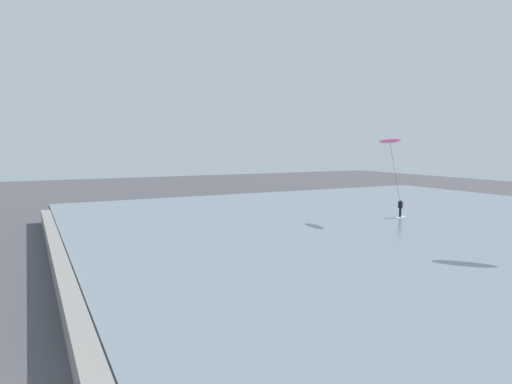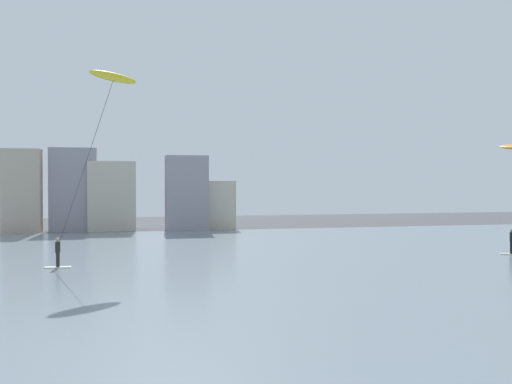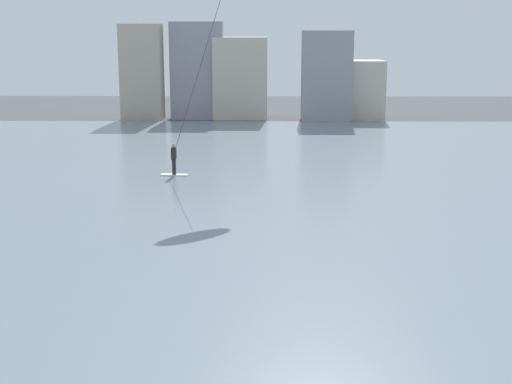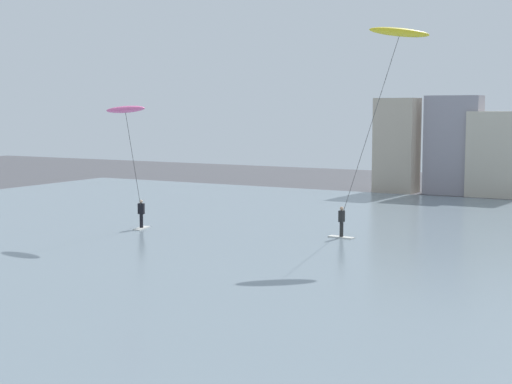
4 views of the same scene
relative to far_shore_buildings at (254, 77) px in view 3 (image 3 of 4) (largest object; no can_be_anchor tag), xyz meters
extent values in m
cube|color=slate|center=(3.20, -28.46, -3.39)|extent=(84.00, 52.00, 0.10)
cube|color=#B7A893|center=(-9.15, -0.47, 0.43)|extent=(3.33, 2.46, 7.74)
cube|color=gray|center=(-4.67, 0.21, 0.52)|extent=(4.34, 2.12, 7.92)
cube|color=beige|center=(-1.11, 0.75, -0.10)|extent=(4.45, 3.83, 6.67)
cube|color=gray|center=(5.91, -1.21, 0.17)|extent=(3.97, 2.73, 7.22)
cube|color=beige|center=(8.95, 0.38, -1.04)|extent=(3.52, 3.86, 4.80)
cube|color=silver|center=(-3.68, -24.50, -3.31)|extent=(1.43, 0.55, 0.06)
cylinder|color=black|center=(-3.68, -24.50, -2.89)|extent=(0.20, 0.20, 0.78)
cube|color=black|center=(-3.68, -24.50, -2.20)|extent=(0.25, 0.36, 0.60)
sphere|color=tan|center=(-3.68, -24.50, -1.79)|extent=(0.20, 0.20, 0.20)
cylinder|color=#333333|center=(-2.18, -24.53, 2.38)|extent=(3.02, 0.10, 9.27)
camera|label=1|loc=(14.31, -56.36, 3.02)|focal=31.48mm
camera|label=2|loc=(-0.32, -58.39, 1.50)|focal=41.60mm
camera|label=3|loc=(0.92, -60.85, 4.00)|focal=51.33mm
camera|label=4|loc=(12.42, -62.05, 3.38)|focal=54.87mm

